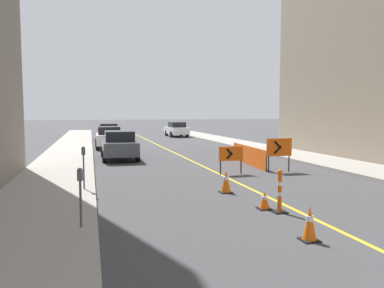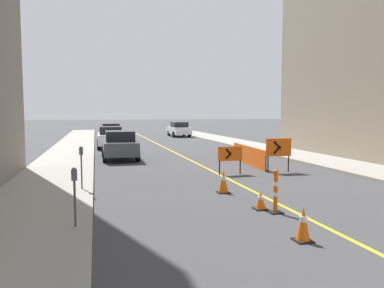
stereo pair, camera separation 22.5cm
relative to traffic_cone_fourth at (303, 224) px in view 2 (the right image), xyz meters
name	(u,v)px [view 2 (the right image)]	position (x,y,z in m)	size (l,w,h in m)	color
lane_stripe	(169,150)	(0.99, 19.15, -0.35)	(0.12, 60.29, 0.01)	gold
sidewalk_left	(71,151)	(-5.60, 19.15, -0.29)	(2.95, 60.29, 0.14)	#9E998E
sidewalk_right	(256,147)	(7.58, 19.15, -0.29)	(2.95, 60.29, 0.14)	#9E998E
traffic_cone_fourth	(303,224)	(0.00, 0.00, 0.00)	(0.36, 0.36, 0.72)	black
traffic_cone_fifth	(261,200)	(0.24, 2.53, -0.12)	(0.36, 0.36, 0.49)	black
traffic_cone_farthest	(223,182)	(-0.03, 4.75, 0.01)	(0.40, 0.40, 0.74)	black
delineator_post_rear	(276,194)	(0.47, 2.11, 0.13)	(0.35, 0.35, 1.13)	black
arrow_barricade_primary	(230,155)	(1.45, 8.16, 0.47)	(1.09, 0.11, 1.18)	#EF560C
arrow_barricade_secondary	(279,149)	(3.70, 8.16, 0.68)	(1.16, 0.12, 1.48)	#EF560C
safety_mesh_fence	(248,155)	(3.37, 10.71, 0.11)	(0.40, 4.75, 0.93)	#EF560C
parked_car_curb_near	(120,145)	(-2.72, 14.60, 0.44)	(1.93, 4.31, 1.59)	#474C51
parked_car_curb_mid	(110,137)	(-2.95, 21.48, 0.44)	(1.94, 4.33, 1.59)	silver
parked_car_curb_far	(110,132)	(-2.64, 29.37, 0.44)	(2.00, 4.38, 1.59)	maroon
parked_car_opposite_side	(179,129)	(4.84, 33.27, 0.44)	(1.95, 4.36, 1.59)	silver
parking_meter_near_curb	(81,159)	(-4.48, 5.88, 0.76)	(0.12, 0.11, 1.38)	#4C4C51
parking_meter_far_curb	(74,185)	(-4.48, 1.69, 0.69)	(0.12, 0.11, 1.29)	#4C4C51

